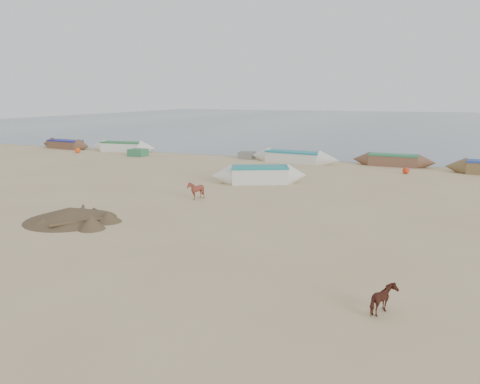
{
  "coord_description": "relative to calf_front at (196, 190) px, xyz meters",
  "views": [
    {
      "loc": [
        7.56,
        -14.3,
        5.12
      ],
      "look_at": [
        0.0,
        4.0,
        1.0
      ],
      "focal_mm": 35.0,
      "sensor_mm": 36.0,
      "label": 1
    }
  ],
  "objects": [
    {
      "name": "calf_right",
      "position": [
        9.98,
        -9.4,
        -0.1
      ],
      "size": [
        0.63,
        0.73,
        0.72
      ],
      "primitive_type": "imported",
      "rotation": [
        0.0,
        0.0,
        1.6
      ],
      "color": "#4D2219",
      "rests_on": "ground"
    },
    {
      "name": "ground",
      "position": [
        3.19,
        -5.94,
        -0.46
      ],
      "size": [
        140.0,
        140.0,
        0.0
      ],
      "primitive_type": "plane",
      "color": "tan",
      "rests_on": "ground"
    },
    {
      "name": "waterline_canoes",
      "position": [
        1.52,
        14.97,
        -0.03
      ],
      "size": [
        56.07,
        3.2,
        0.91
      ],
      "color": "brown",
      "rests_on": "ground"
    },
    {
      "name": "beach_clutter",
      "position": [
        6.81,
        14.04,
        -0.16
      ],
      "size": [
        45.66,
        3.81,
        0.64
      ],
      "color": "#32714B",
      "rests_on": "ground"
    },
    {
      "name": "debris_pile",
      "position": [
        -3.0,
        -5.5,
        -0.19
      ],
      "size": [
        4.22,
        4.22,
        0.54
      ],
      "primitive_type": "cone",
      "rotation": [
        0.0,
        0.0,
        0.13
      ],
      "color": "brown",
      "rests_on": "ground"
    },
    {
      "name": "sea",
      "position": [
        3.19,
        76.06,
        -0.46
      ],
      "size": [
        160.0,
        160.0,
        0.0
      ],
      "primitive_type": "plane",
      "color": "slate",
      "rests_on": "ground"
    },
    {
      "name": "calf_front",
      "position": [
        0.0,
        0.0,
        0.0
      ],
      "size": [
        1.08,
        1.04,
        0.93
      ],
      "primitive_type": "imported",
      "rotation": [
        0.0,
        0.0,
        -1.12
      ],
      "color": "brown",
      "rests_on": "ground"
    },
    {
      "name": "near_canoe",
      "position": [
        1.4,
        5.36,
        0.04
      ],
      "size": [
        5.69,
        3.74,
        1.0
      ],
      "primitive_type": null,
      "rotation": [
        0.0,
        0.0,
        0.45
      ],
      "color": "silver",
      "rests_on": "ground"
    }
  ]
}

